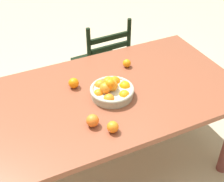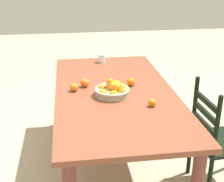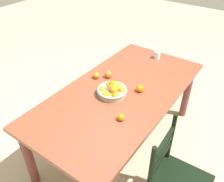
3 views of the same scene
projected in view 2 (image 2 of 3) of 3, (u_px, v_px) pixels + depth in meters
The scene contains 9 objects.
ground_plane at pixel (114, 165), 3.11m from camera, with size 12.00×12.00×0.00m, color tan.
dining_table at pixel (115, 101), 2.86m from camera, with size 2.02×1.02×0.77m.
chair_near_window at pixel (218, 140), 2.67m from camera, with size 0.47×0.47×0.94m.
fruit_bowl at pixel (113, 90), 2.70m from camera, with size 0.30×0.30×0.15m.
orange_loose_0 at pixel (152, 103), 2.51m from camera, with size 0.06×0.06×0.06m, color orange.
orange_loose_1 at pixel (131, 82), 2.91m from camera, with size 0.07×0.07×0.07m, color orange.
orange_loose_2 at pixel (85, 83), 2.88m from camera, with size 0.08×0.08×0.08m, color orange.
orange_loose_3 at pixel (74, 87), 2.79m from camera, with size 0.07×0.07×0.07m, color orange.
drinking_glass at pixel (102, 58), 3.57m from camera, with size 0.08×0.08×0.09m, color silver.
Camera 2 is at (2.58, -0.39, 1.84)m, focal length 51.96 mm.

